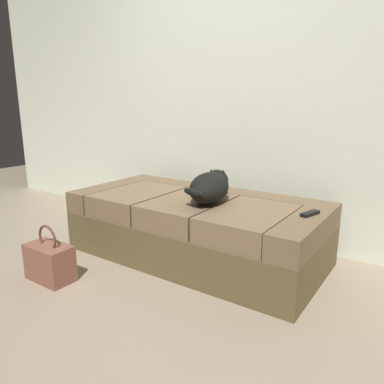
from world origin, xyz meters
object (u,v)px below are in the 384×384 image
dog_dark (211,186)px  handbag (50,262)px  tv_remote (310,214)px  couch (196,227)px

dog_dark → handbag: (-0.71, -0.84, -0.44)m
tv_remote → handbag: 1.70m
couch → tv_remote: 0.86m
couch → dog_dark: size_ratio=3.13×
dog_dark → handbag: bearing=-130.3°
dog_dark → tv_remote: bearing=4.7°
dog_dark → couch: bearing=170.3°
couch → dog_dark: dog_dark is taller
couch → handbag: couch is taller
couch → tv_remote: bearing=2.2°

